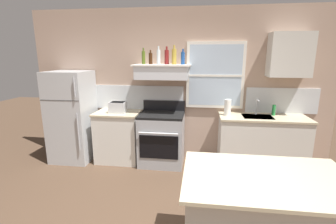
{
  "coord_description": "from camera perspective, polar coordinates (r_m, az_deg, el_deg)",
  "views": [
    {
      "loc": [
        0.4,
        -2.13,
        1.89
      ],
      "look_at": [
        -0.05,
        1.2,
        1.1
      ],
      "focal_mm": 25.75,
      "sensor_mm": 36.0,
      "label": 1
    }
  ],
  "objects": [
    {
      "name": "back_wall",
      "position": [
        4.4,
        2.84,
        6.2
      ],
      "size": [
        5.4,
        0.11,
        2.7
      ],
      "color": "tan",
      "rests_on": "ground_plane"
    },
    {
      "name": "refrigerator",
      "position": [
        4.71,
        -21.78,
        -0.96
      ],
      "size": [
        0.7,
        0.72,
        1.63
      ],
      "color": "#B7BABC",
      "rests_on": "ground_plane"
    },
    {
      "name": "counter_left_of_stove",
      "position": [
        4.52,
        -11.52,
        -5.57
      ],
      "size": [
        0.79,
        0.63,
        0.91
      ],
      "color": "silver",
      "rests_on": "ground_plane"
    },
    {
      "name": "toaster",
      "position": [
        4.31,
        -11.81,
        1.13
      ],
      "size": [
        0.3,
        0.2,
        0.19
      ],
      "color": "silver",
      "rests_on": "counter_left_of_stove"
    },
    {
      "name": "stove_range",
      "position": [
        4.29,
        -1.47,
        -6.19
      ],
      "size": [
        0.76,
        0.69,
        1.09
      ],
      "color": "#9EA0A5",
      "rests_on": "ground_plane"
    },
    {
      "name": "range_hood_shelf",
      "position": [
        4.15,
        -1.36,
        9.54
      ],
      "size": [
        0.96,
        0.52,
        0.24
      ],
      "color": "silver"
    },
    {
      "name": "bottle_olive_oil_square",
      "position": [
        4.25,
        -5.81,
        12.75
      ],
      "size": [
        0.06,
        0.06,
        0.27
      ],
      "color": "#4C601E",
      "rests_on": "range_hood_shelf"
    },
    {
      "name": "bottle_brown_stout",
      "position": [
        4.21,
        -4.14,
        12.57
      ],
      "size": [
        0.06,
        0.06,
        0.24
      ],
      "color": "#381E0F",
      "rests_on": "range_hood_shelf"
    },
    {
      "name": "bottle_clear_tall",
      "position": [
        4.17,
        -2.26,
        12.95
      ],
      "size": [
        0.06,
        0.06,
        0.3
      ],
      "color": "silver",
      "rests_on": "range_hood_shelf"
    },
    {
      "name": "bottle_red_label_wine",
      "position": [
        4.16,
        -0.31,
        12.93
      ],
      "size": [
        0.07,
        0.07,
        0.29
      ],
      "color": "maroon",
      "rests_on": "range_hood_shelf"
    },
    {
      "name": "bottle_champagne_gold_foil",
      "position": [
        4.11,
        1.46,
        13.03
      ],
      "size": [
        0.08,
        0.08,
        0.31
      ],
      "color": "#B29333",
      "rests_on": "range_hood_shelf"
    },
    {
      "name": "bottle_blue_liqueur",
      "position": [
        4.1,
        3.53,
        12.66
      ],
      "size": [
        0.07,
        0.07,
        0.25
      ],
      "color": "#1E478C",
      "rests_on": "range_hood_shelf"
    },
    {
      "name": "counter_right_with_sink",
      "position": [
        4.4,
        21.17,
        -6.69
      ],
      "size": [
        1.43,
        0.63,
        0.91
      ],
      "color": "silver",
      "rests_on": "ground_plane"
    },
    {
      "name": "sink_faucet",
      "position": [
        4.31,
        20.28,
        1.63
      ],
      "size": [
        0.03,
        0.17,
        0.28
      ],
      "color": "silver",
      "rests_on": "counter_right_with_sink"
    },
    {
      "name": "paper_towel_roll",
      "position": [
        4.14,
        13.92,
        1.06
      ],
      "size": [
        0.11,
        0.11,
        0.27
      ],
      "primitive_type": "cylinder",
      "color": "white",
      "rests_on": "counter_right_with_sink"
    },
    {
      "name": "dish_soap_bottle",
      "position": [
        4.4,
        23.74,
        0.42
      ],
      "size": [
        0.06,
        0.06,
        0.18
      ],
      "primitive_type": "cylinder",
      "color": "#268C3F",
      "rests_on": "counter_right_with_sink"
    },
    {
      "name": "kitchen_island",
      "position": [
        2.46,
        21.59,
        -23.42
      ],
      "size": [
        1.4,
        0.9,
        0.91
      ],
      "color": "silver",
      "rests_on": "ground_plane"
    },
    {
      "name": "upper_cabinet_right",
      "position": [
        4.4,
        26.87,
        11.97
      ],
      "size": [
        0.64,
        0.32,
        0.7
      ],
      "color": "silver"
    }
  ]
}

